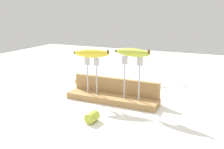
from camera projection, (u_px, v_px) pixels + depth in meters
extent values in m
plane|color=silver|center=(112.00, 101.00, 1.12)|extent=(3.00, 3.00, 0.00)
cube|color=#A87F4C|center=(112.00, 98.00, 1.12)|extent=(0.43, 0.10, 0.03)
cube|color=#A87F4C|center=(116.00, 86.00, 1.14)|extent=(0.42, 0.02, 0.07)
cylinder|color=#B2B2B7|center=(88.00, 79.00, 1.14)|extent=(0.01, 0.01, 0.14)
cube|color=#B2B2B7|center=(87.00, 61.00, 1.11)|extent=(0.03, 0.01, 0.04)
cylinder|color=#B2B2B7|center=(97.00, 80.00, 1.12)|extent=(0.01, 0.01, 0.14)
cube|color=#B2B2B7|center=(96.00, 62.00, 1.09)|extent=(0.03, 0.01, 0.04)
cylinder|color=#B2B2B7|center=(124.00, 82.00, 1.06)|extent=(0.01, 0.01, 0.15)
cube|color=#B2B2B7|center=(125.00, 60.00, 1.04)|extent=(0.03, 0.01, 0.04)
cylinder|color=#B2B2B7|center=(139.00, 83.00, 1.03)|extent=(0.01, 0.01, 0.15)
cube|color=#B2B2B7|center=(140.00, 61.00, 1.01)|extent=(0.03, 0.01, 0.04)
ellipsoid|color=yellow|center=(91.00, 53.00, 1.09)|extent=(0.17, 0.08, 0.04)
cylinder|color=brown|center=(108.00, 52.00, 1.08)|extent=(0.01, 0.01, 0.02)
sphere|color=#3F2D19|center=(75.00, 53.00, 1.11)|extent=(0.01, 0.01, 0.01)
ellipsoid|color=#B2C138|center=(132.00, 52.00, 1.01)|extent=(0.16, 0.06, 0.04)
cylinder|color=brown|center=(149.00, 52.00, 0.97)|extent=(0.01, 0.01, 0.02)
sphere|color=#3F2D19|center=(117.00, 51.00, 1.05)|extent=(0.01, 0.01, 0.01)
cylinder|color=#B2B2B7|center=(175.00, 86.00, 1.33)|extent=(0.14, 0.09, 0.01)
cube|color=#B2B2B7|center=(158.00, 87.00, 1.32)|extent=(0.04, 0.04, 0.01)
cylinder|color=gold|center=(81.00, 82.00, 1.36)|extent=(0.06, 0.04, 0.04)
cylinder|color=beige|center=(77.00, 81.00, 1.37)|extent=(0.00, 0.03, 0.03)
cylinder|color=#B2C138|center=(92.00, 117.00, 0.91)|extent=(0.04, 0.05, 0.04)
cylinder|color=beige|center=(96.00, 115.00, 0.93)|extent=(0.03, 0.01, 0.03)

